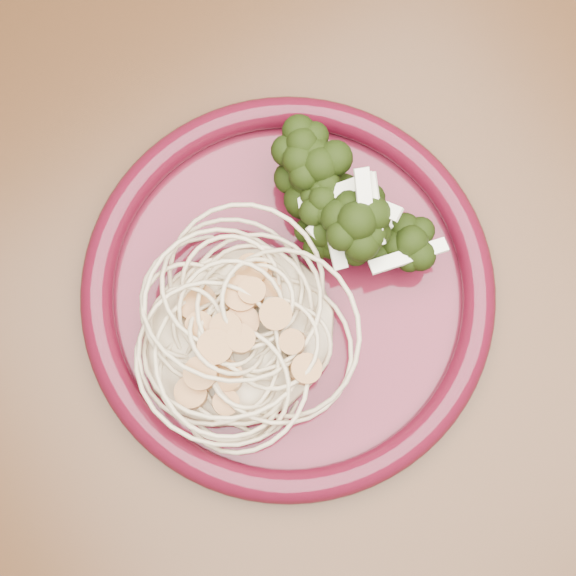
{
  "coord_description": "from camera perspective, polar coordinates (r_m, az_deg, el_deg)",
  "views": [
    {
      "loc": [
        -0.14,
        -0.13,
        1.29
      ],
      "look_at": [
        -0.08,
        -0.04,
        0.77
      ],
      "focal_mm": 50.0,
      "sensor_mm": 36.0,
      "label": 1
    }
  ],
  "objects": [
    {
      "name": "onion_garnish",
      "position": [
        0.5,
        4.61,
        5.19
      ],
      "size": [
        0.08,
        0.1,
        0.05
      ],
      "primitive_type": null,
      "rotation": [
        0.0,
        0.0,
        0.16
      ],
      "color": "white",
      "rests_on": "broccoli_pile"
    },
    {
      "name": "spaghetti_pile",
      "position": [
        0.53,
        -3.58,
        -3.21
      ],
      "size": [
        0.15,
        0.14,
        0.03
      ],
      "primitive_type": "ellipsoid",
      "rotation": [
        0.0,
        0.0,
        0.16
      ],
      "color": "#CBB78E",
      "rests_on": "dinner_plate"
    },
    {
      "name": "broccoli_pile",
      "position": [
        0.53,
        4.34,
        4.18
      ],
      "size": [
        0.11,
        0.16,
        0.05
      ],
      "primitive_type": "ellipsoid",
      "rotation": [
        0.0,
        0.0,
        0.16
      ],
      "color": "black",
      "rests_on": "dinner_plate"
    },
    {
      "name": "scallop_cluster",
      "position": [
        0.49,
        -3.83,
        -2.58
      ],
      "size": [
        0.14,
        0.14,
        0.04
      ],
      "primitive_type": null,
      "rotation": [
        0.0,
        0.0,
        0.16
      ],
      "color": "#B97F44",
      "rests_on": "spaghetti_pile"
    },
    {
      "name": "dining_table",
      "position": [
        0.67,
        4.08,
        4.09
      ],
      "size": [
        1.2,
        0.8,
        0.75
      ],
      "color": "#472814",
      "rests_on": "ground"
    },
    {
      "name": "dinner_plate",
      "position": [
        0.54,
        0.0,
        -0.21
      ],
      "size": [
        0.32,
        0.32,
        0.02
      ],
      "rotation": [
        0.0,
        0.0,
        0.16
      ],
      "color": "#4B0E1C",
      "rests_on": "dining_table"
    }
  ]
}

